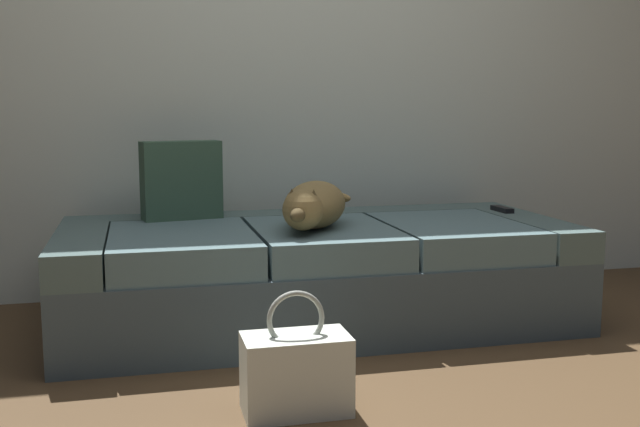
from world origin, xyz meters
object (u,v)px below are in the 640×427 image
(dog_tan, at_px, (313,205))
(throw_pillow, at_px, (181,180))
(tv_remote, at_px, (502,209))
(handbag, at_px, (296,372))
(couch, at_px, (317,274))

(dog_tan, bearing_deg, throw_pillow, 140.05)
(tv_remote, relative_size, handbag, 0.40)
(couch, bearing_deg, tv_remote, 9.05)
(tv_remote, height_order, handbag, tv_remote)
(dog_tan, height_order, tv_remote, dog_tan)
(dog_tan, distance_m, tv_remote, 1.02)
(couch, distance_m, throw_pillow, 0.72)
(dog_tan, height_order, handbag, dog_tan)
(tv_remote, xyz_separation_m, handbag, (-1.21, -1.06, -0.31))
(couch, distance_m, handbag, 0.96)
(couch, relative_size, tv_remote, 14.05)
(couch, height_order, handbag, couch)
(dog_tan, xyz_separation_m, handbag, (-0.24, -0.78, -0.40))
(tv_remote, bearing_deg, handbag, -140.29)
(couch, xyz_separation_m, throw_pillow, (-0.54, 0.28, 0.39))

